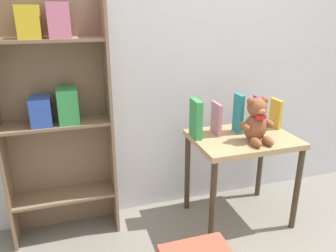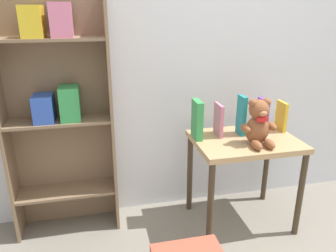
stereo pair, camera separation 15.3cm
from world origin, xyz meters
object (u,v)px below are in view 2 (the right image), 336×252
Objects in this scene: display_table at (244,152)px; teddy_bear at (258,124)px; bookshelf_side at (58,105)px; book_standing_teal at (241,115)px; book_standing_yellow at (281,116)px; book_standing_pink at (218,120)px; book_standing_green at (197,120)px; book_standing_purple at (262,116)px.

display_table is 2.31× the size of teddy_bear.
bookshelf_side is 1.20m from book_standing_teal.
bookshelf_side is 1.51m from book_standing_yellow.
teddy_bear reaches higher than book_standing_pink.
book_standing_green reaches higher than display_table.
teddy_bear reaches higher than book_standing_green.
book_standing_purple is at bearing 55.34° from teddy_bear.
teddy_bear reaches higher than display_table.
book_standing_pink is 0.81× the size of book_standing_teal.
book_standing_yellow is (0.31, 0.01, -0.03)m from book_standing_teal.
teddy_bear is 0.39m from book_standing_green.
bookshelf_side is 5.81× the size of book_standing_teal.
book_standing_teal is 0.31m from book_standing_yellow.
bookshelf_side is at bearing 176.93° from book_standing_yellow.
book_standing_yellow is at bearing 35.10° from teddy_bear.
book_standing_teal reaches higher than book_standing_purple.
book_standing_teal is at bearing 99.67° from teddy_bear.
book_standing_yellow is at bearing 1.31° from book_standing_pink.
book_standing_yellow reaches higher than display_table.
bookshelf_side reaches higher than book_standing_yellow.
teddy_bear reaches higher than book_standing_purple.
book_standing_pink is at bearing -178.12° from book_standing_yellow.
book_standing_pink is at bearing 176.09° from book_standing_purple.
book_standing_pink reaches higher than display_table.
book_standing_pink is (-0.16, 0.10, 0.20)m from display_table.
bookshelf_side is at bearing 174.14° from book_standing_pink.
teddy_bear is 1.09× the size of book_standing_teal.
book_standing_pink is at bearing -7.56° from bookshelf_side.
display_table is at bearing -151.69° from book_standing_purple.
book_standing_teal is at bearing -4.66° from book_standing_pink.
book_standing_purple is (0.12, 0.18, -0.01)m from teddy_bear.
book_standing_teal reaches higher than book_standing_pink.
book_standing_purple is (0.16, -0.00, -0.01)m from book_standing_teal.
book_standing_teal is (1.18, -0.15, -0.11)m from bookshelf_side.
book_standing_green is 1.24× the size of book_standing_yellow.
book_standing_pink is 1.06× the size of book_standing_yellow.
book_standing_yellow is (0.28, 0.20, -0.03)m from teddy_bear.
teddy_bear is at bearing -124.89° from book_standing_purple.
book_standing_green is at bearing -172.60° from book_standing_pink.
book_standing_yellow is (0.47, -0.00, -0.01)m from book_standing_pink.
bookshelf_side is at bearing 173.11° from book_standing_purple.
book_standing_green is (-0.34, 0.18, -0.01)m from teddy_bear.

